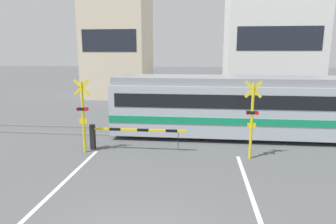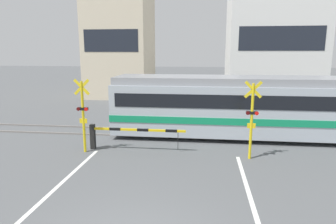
# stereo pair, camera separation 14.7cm
# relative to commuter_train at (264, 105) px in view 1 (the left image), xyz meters

# --- Properties ---
(rail_track_near) EXTENTS (50.00, 0.10, 0.08)m
(rail_track_near) POSITION_rel_commuter_train_xyz_m (-4.56, -0.72, -1.58)
(rail_track_near) COLOR gray
(rail_track_near) RESTS_ON ground_plane
(rail_track_far) EXTENTS (50.00, 0.10, 0.08)m
(rail_track_far) POSITION_rel_commuter_train_xyz_m (-4.56, 0.72, -1.58)
(rail_track_far) COLOR gray
(rail_track_far) RESTS_ON ground_plane
(road_stripe_left) EXTENTS (0.14, 10.39, 0.01)m
(road_stripe_left) POSITION_rel_commuter_train_xyz_m (-7.56, -8.35, -1.62)
(road_stripe_left) COLOR white
(road_stripe_left) RESTS_ON ground_plane
(commuter_train) EXTENTS (15.00, 3.01, 3.02)m
(commuter_train) POSITION_rel_commuter_train_xyz_m (0.00, 0.00, 0.00)
(commuter_train) COLOR #ADB7C1
(commuter_train) RESTS_ON ground_plane
(crossing_barrier_near) EXTENTS (4.20, 0.20, 1.11)m
(crossing_barrier_near) POSITION_rel_commuter_train_xyz_m (-6.69, -2.85, -0.87)
(crossing_barrier_near) COLOR black
(crossing_barrier_near) RESTS_ON ground_plane
(crossing_barrier_far) EXTENTS (4.20, 0.20, 1.11)m
(crossing_barrier_far) POSITION_rel_commuter_train_xyz_m (-2.42, 2.55, -0.87)
(crossing_barrier_far) COLOR black
(crossing_barrier_far) RESTS_ON ground_plane
(crossing_signal_left) EXTENTS (0.68, 0.15, 3.14)m
(crossing_signal_left) POSITION_rel_commuter_train_xyz_m (-8.01, -3.29, 0.11)
(crossing_signal_left) COLOR yellow
(crossing_signal_left) RESTS_ON ground_plane
(crossing_signal_right) EXTENTS (0.68, 0.15, 3.14)m
(crossing_signal_right) POSITION_rel_commuter_train_xyz_m (-1.11, -3.29, 0.11)
(crossing_signal_right) COLOR yellow
(crossing_signal_right) RESTS_ON ground_plane
(pedestrian) EXTENTS (0.38, 0.22, 1.55)m
(pedestrian) POSITION_rel_commuter_train_xyz_m (-3.15, 5.17, -0.74)
(pedestrian) COLOR #33384C
(pedestrian) RESTS_ON ground_plane
(building_left_of_street) EXTENTS (5.65, 6.04, 9.36)m
(building_left_of_street) POSITION_rel_commuter_train_xyz_m (-10.98, 13.28, 3.06)
(building_left_of_street) COLOR beige
(building_left_of_street) RESTS_ON ground_plane
(building_right_of_street) EXTENTS (7.93, 6.04, 9.57)m
(building_right_of_street) POSITION_rel_commuter_train_xyz_m (3.01, 13.28, 3.16)
(building_right_of_street) COLOR white
(building_right_of_street) RESTS_ON ground_plane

